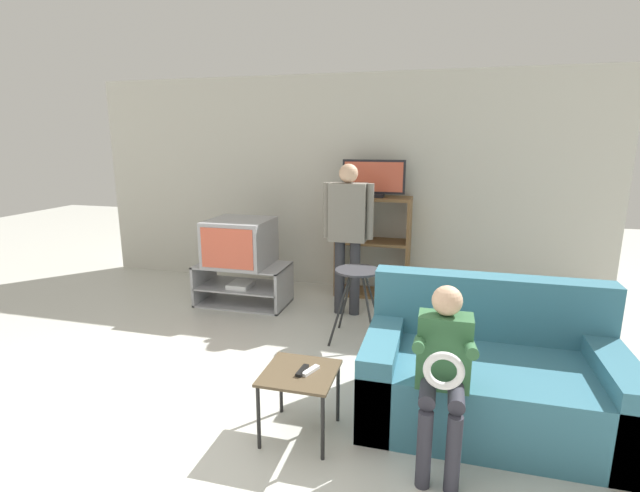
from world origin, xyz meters
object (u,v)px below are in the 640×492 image
at_px(remote_control_white, 311,371).
at_px(folding_stool, 357,281).
at_px(remote_control_black, 302,371).
at_px(snack_table, 300,380).
at_px(couch, 489,376).
at_px(tv_stand, 243,284).
at_px(media_shelf, 373,246).
at_px(person_seated_child, 443,364).
at_px(television_main, 240,242).
at_px(television_flat, 374,179).
at_px(person_standing_adult, 348,225).

bearing_deg(remote_control_white, folding_stool, 111.30).
bearing_deg(remote_control_black, snack_table, 177.24).
distance_m(remote_control_black, couch, 1.26).
bearing_deg(tv_stand, couch, -33.07).
relative_size(tv_stand, media_shelf, 0.86).
distance_m(couch, person_seated_child, 0.71).
height_order(television_main, folding_stool, television_main).
bearing_deg(television_main, remote_control_black, -57.14).
bearing_deg(remote_control_white, television_main, 145.73).
xyz_separation_m(television_flat, person_seated_child, (0.84, -2.88, -0.76)).
distance_m(tv_stand, television_flat, 1.92).
bearing_deg(remote_control_black, remote_control_white, 20.16).
xyz_separation_m(tv_stand, person_standing_adult, (1.21, 0.00, 0.74)).
distance_m(media_shelf, remote_control_white, 2.84).
relative_size(media_shelf, remote_control_black, 8.24).
relative_size(media_shelf, person_seated_child, 1.13).
relative_size(folding_stool, snack_table, 1.53).
height_order(tv_stand, media_shelf, media_shelf).
bearing_deg(tv_stand, person_standing_adult, 0.12).
height_order(television_main, couch, television_main).
bearing_deg(television_flat, remote_control_white, -88.82).
relative_size(remote_control_white, person_standing_adult, 0.09).
height_order(tv_stand, television_flat, television_flat).
xyz_separation_m(remote_control_white, person_standing_adult, (-0.21, 2.13, 0.53)).
xyz_separation_m(folding_stool, person_seated_child, (0.77, -1.56, 0.05)).
distance_m(folding_stool, remote_control_black, 1.52).
relative_size(tv_stand, person_seated_child, 0.97).
height_order(tv_stand, television_main, television_main).
bearing_deg(media_shelf, tv_stand, -152.63).
xyz_separation_m(television_main, snack_table, (1.37, -2.15, -0.34)).
xyz_separation_m(tv_stand, television_main, (-0.02, 0.01, 0.49)).
bearing_deg(television_main, snack_table, -57.44).
bearing_deg(snack_table, television_main, 122.56).
height_order(media_shelf, couch, media_shelf).
bearing_deg(remote_control_white, tv_stand, 145.41).
relative_size(television_main, folding_stool, 0.98).
height_order(television_main, media_shelf, media_shelf).
bearing_deg(remote_control_white, remote_control_black, -142.91).
bearing_deg(folding_stool, person_seated_child, -63.61).
distance_m(folding_stool, person_seated_child, 1.74).
distance_m(tv_stand, couch, 3.00).
height_order(folding_stool, snack_table, folding_stool).
xyz_separation_m(snack_table, person_standing_adult, (-0.14, 2.14, 0.59)).
relative_size(remote_control_black, couch, 0.09).
relative_size(media_shelf, television_flat, 1.64).
bearing_deg(remote_control_black, tv_stand, 127.37).
bearing_deg(television_main, person_seated_child, -44.57).
bearing_deg(remote_control_black, television_flat, 95.01).
relative_size(television_main, remote_control_black, 4.67).
bearing_deg(couch, person_standing_adult, 128.57).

